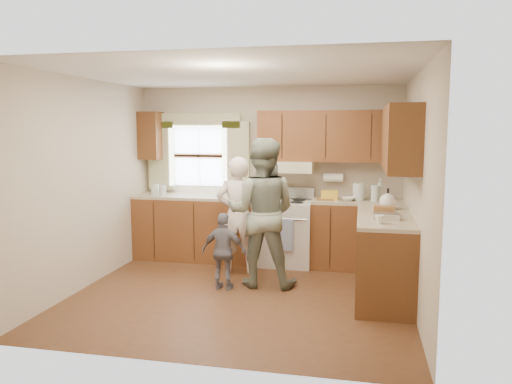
% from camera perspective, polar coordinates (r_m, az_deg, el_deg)
% --- Properties ---
extents(room, '(3.80, 3.80, 3.80)m').
position_cam_1_polar(room, '(5.60, -1.85, 0.53)').
color(room, '#4E2A18').
rests_on(room, ground).
extents(kitchen_fixtures, '(3.80, 2.25, 2.15)m').
position_cam_1_polar(kitchen_fixtures, '(6.60, 5.59, -2.07)').
color(kitchen_fixtures, '#4D2510').
rests_on(kitchen_fixtures, ground).
extents(stove, '(0.76, 0.67, 1.07)m').
position_cam_1_polar(stove, '(7.06, 3.33, -4.51)').
color(stove, silver).
rests_on(stove, ground).
extents(woman_left, '(0.61, 0.45, 1.55)m').
position_cam_1_polar(woman_left, '(6.54, -2.06, -2.69)').
color(woman_left, white).
rests_on(woman_left, ground).
extents(woman_right, '(0.89, 0.70, 1.80)m').
position_cam_1_polar(woman_right, '(6.02, 0.66, -2.36)').
color(woman_right, '#25392A').
rests_on(woman_right, ground).
extents(child, '(0.55, 0.25, 0.92)m').
position_cam_1_polar(child, '(5.96, -3.69, -6.79)').
color(child, slate).
rests_on(child, ground).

